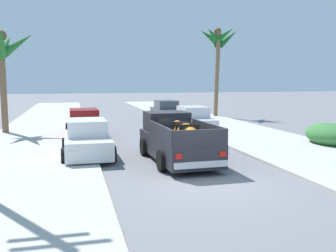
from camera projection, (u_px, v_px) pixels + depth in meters
The scene contains 13 objects.
ground_plane at pixel (208, 184), 11.60m from camera, with size 160.00×160.00×0.00m, color slate.
sidewalk_left at pixel (42, 134), 21.79m from camera, with size 5.19×60.00×0.12m, color #B2AFA8.
sidewalk_right at pixel (227, 128), 24.50m from camera, with size 5.19×60.00×0.12m, color #B2AFA8.
curb_left at pixel (64, 134), 22.08m from camera, with size 0.16×60.00×0.10m, color silver.
curb_right at pixel (209, 129), 24.21m from camera, with size 0.16×60.00×0.10m, color silver.
pickup_truck at pixel (176, 140), 14.89m from camera, with size 2.32×5.26×1.80m.
car_left_near at pixel (166, 111), 30.13m from camera, with size 2.03×4.26×1.54m.
car_right_near at pixel (193, 120), 23.16m from camera, with size 2.10×4.29×1.54m.
car_left_mid at pixel (84, 124), 21.31m from camera, with size 2.05×4.27×1.54m.
car_right_mid at pixel (87, 140), 15.63m from camera, with size 2.05×4.27×1.54m.
palm_tree_left_fore at pixel (1, 51), 21.48m from camera, with size 3.49×3.80×5.96m.
palm_tree_right_fore at pixel (219, 44), 31.57m from camera, with size 3.40×3.70×7.43m.
hedge_bush at pixel (329, 135), 18.22m from camera, with size 1.80×2.80×1.10m, color #387538.
Camera 1 is at (-3.92, -10.67, 3.15)m, focal length 41.00 mm.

